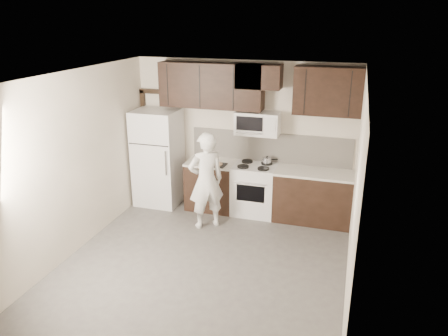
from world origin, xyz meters
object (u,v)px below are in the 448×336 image
at_px(microwave, 258,123).
at_px(person, 206,181).
at_px(stove, 254,189).
at_px(refrigerator, 158,158).

bearing_deg(microwave, person, -126.96).
bearing_deg(microwave, stove, -89.90).
bearing_deg(refrigerator, microwave, 5.15).
distance_m(stove, person, 1.06).
distance_m(stove, microwave, 1.20).
relative_size(stove, refrigerator, 0.52).
height_order(microwave, person, microwave).
relative_size(microwave, refrigerator, 0.42).
xyz_separation_m(stove, microwave, (-0.00, 0.12, 1.19)).
height_order(stove, refrigerator, refrigerator).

